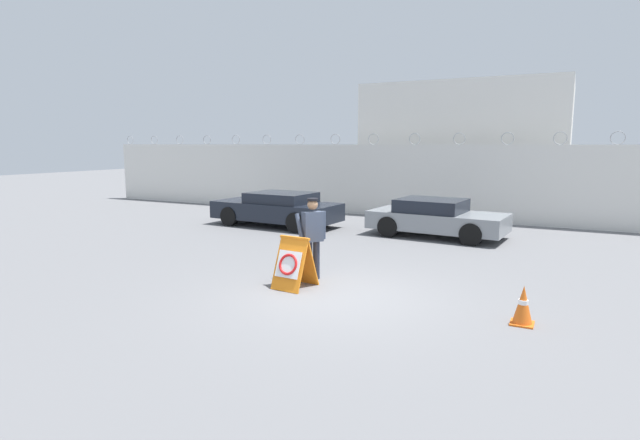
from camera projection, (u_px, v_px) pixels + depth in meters
ground_plane at (337, 296)px, 9.86m from camera, size 90.00×90.00×0.00m
perimeter_wall at (457, 183)px, 19.47m from camera, size 36.00×0.30×3.42m
building_block at (469, 147)px, 23.85m from camera, size 8.73×6.67×5.66m
barricade_sign at (293, 263)px, 10.38m from camera, size 0.76×0.88×1.09m
security_guard at (313, 234)px, 10.98m from camera, size 0.63×0.57×1.81m
traffic_cone_near at (523, 305)px, 8.29m from camera, size 0.37×0.37×0.67m
parked_car_front_coupe at (277, 208)px, 18.27m from camera, size 4.81×2.25×1.24m
parked_car_rear_sedan at (436, 218)px, 16.17m from camera, size 4.43×2.29×1.22m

